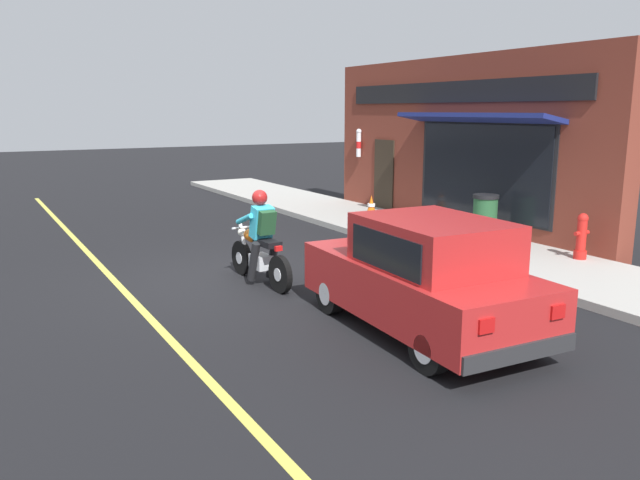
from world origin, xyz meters
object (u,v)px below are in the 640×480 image
(motorcycle_with_rider, at_px, (260,245))
(traffic_cone, at_px, (371,207))
(car_hatchback, at_px, (423,277))
(fire_hydrant, at_px, (581,237))
(trash_bin, at_px, (485,217))

(motorcycle_with_rider, bearing_deg, traffic_cone, 38.00)
(motorcycle_with_rider, bearing_deg, car_hatchback, -75.35)
(car_hatchback, relative_size, traffic_cone, 6.44)
(fire_hydrant, distance_m, trash_bin, 2.32)
(car_hatchback, distance_m, trash_bin, 5.97)
(trash_bin, distance_m, traffic_cone, 3.56)
(car_hatchback, relative_size, fire_hydrant, 4.39)
(motorcycle_with_rider, height_order, trash_bin, motorcycle_with_rider)
(traffic_cone, bearing_deg, motorcycle_with_rider, -142.00)
(fire_hydrant, xyz_separation_m, traffic_cone, (-0.82, 5.81, -0.14))
(car_hatchback, bearing_deg, fire_hydrant, 15.27)
(fire_hydrant, height_order, traffic_cone, fire_hydrant)
(motorcycle_with_rider, relative_size, trash_bin, 2.06)
(motorcycle_with_rider, relative_size, car_hatchback, 0.52)
(motorcycle_with_rider, xyz_separation_m, trash_bin, (5.57, 0.39, -0.04))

